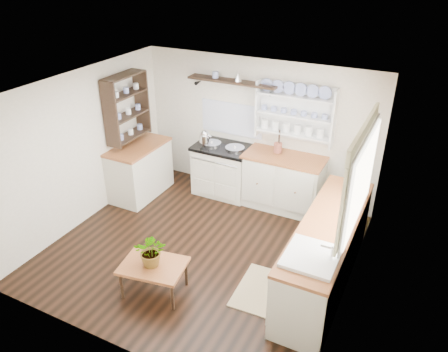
{
  "coord_description": "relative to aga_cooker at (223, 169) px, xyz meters",
  "views": [
    {
      "loc": [
        2.52,
        -4.33,
        3.81
      ],
      "look_at": [
        0.22,
        0.25,
        1.1
      ],
      "focal_mm": 35.0,
      "sensor_mm": 36.0,
      "label": 1
    }
  ],
  "objects": [
    {
      "name": "right_cabinets",
      "position": [
        2.16,
        -1.47,
        0.02
      ],
      "size": [
        0.62,
        2.43,
        0.9
      ],
      "color": "beige",
      "rests_on": "floor"
    },
    {
      "name": "high_shelf",
      "position": [
        0.06,
        0.21,
        1.47
      ],
      "size": [
        1.5,
        0.29,
        0.16
      ],
      "color": "black",
      "rests_on": "wall_back"
    },
    {
      "name": "floor_rug",
      "position": [
        1.52,
        -1.99,
        -0.44
      ],
      "size": [
        0.59,
        0.87,
        0.02
      ],
      "primitive_type": "cube",
      "rotation": [
        0.0,
        0.0,
        0.05
      ],
      "color": "#8F8353",
      "rests_on": "floor"
    },
    {
      "name": "window",
      "position": [
        2.41,
        -1.42,
        1.12
      ],
      "size": [
        0.08,
        1.55,
        1.22
      ],
      "color": "white",
      "rests_on": "wall_right"
    },
    {
      "name": "plate_rack",
      "position": [
        1.11,
        0.29,
        1.11
      ],
      "size": [
        1.2,
        0.22,
        0.9
      ],
      "color": "white",
      "rests_on": "wall_back"
    },
    {
      "name": "wall_back",
      "position": [
        0.46,
        0.33,
        0.71
      ],
      "size": [
        4.0,
        0.02,
        2.3
      ],
      "primitive_type": "cube",
      "color": "beige",
      "rests_on": "ground"
    },
    {
      "name": "potted_plant",
      "position": [
        0.36,
        -2.58,
        0.18
      ],
      "size": [
        0.48,
        0.45,
        0.42
      ],
      "primitive_type": "imported",
      "rotation": [
        0.0,
        0.0,
        0.4
      ],
      "color": "#3F7233",
      "rests_on": "center_table"
    },
    {
      "name": "wall_left",
      "position": [
        -1.54,
        -1.57,
        0.71
      ],
      "size": [
        0.02,
        3.8,
        2.3
      ],
      "primitive_type": "cube",
      "color": "beige",
      "rests_on": "ground"
    },
    {
      "name": "kettle",
      "position": [
        -0.28,
        -0.12,
        0.59
      ],
      "size": [
        0.17,
        0.17,
        0.21
      ],
      "primitive_type": null,
      "color": "silver",
      "rests_on": "aga_cooker"
    },
    {
      "name": "belfast_sink",
      "position": [
        2.16,
        -2.22,
        0.36
      ],
      "size": [
        0.55,
        0.6,
        0.45
      ],
      "color": "white",
      "rests_on": "right_cabinets"
    },
    {
      "name": "left_cabinets",
      "position": [
        -1.24,
        -0.67,
        0.02
      ],
      "size": [
        0.62,
        1.13,
        0.9
      ],
      "color": "beige",
      "rests_on": "floor"
    },
    {
      "name": "left_shelving",
      "position": [
        -1.38,
        -0.67,
        1.11
      ],
      "size": [
        0.28,
        0.8,
        1.05
      ],
      "primitive_type": "cube",
      "color": "black",
      "rests_on": "wall_left"
    },
    {
      "name": "ceiling",
      "position": [
        0.46,
        -1.57,
        1.86
      ],
      "size": [
        4.0,
        3.8,
        0.01
      ],
      "primitive_type": "cube",
      "color": "white",
      "rests_on": "wall_back"
    },
    {
      "name": "wall_right",
      "position": [
        2.46,
        -1.57,
        0.71
      ],
      "size": [
        0.02,
        3.8,
        2.3
      ],
      "primitive_type": "cube",
      "color": "beige",
      "rests_on": "ground"
    },
    {
      "name": "aga_cooker",
      "position": [
        0.0,
        0.0,
        0.0
      ],
      "size": [
        0.97,
        0.68,
        0.9
      ],
      "color": "silver",
      "rests_on": "floor"
    },
    {
      "name": "back_cabinets",
      "position": [
        1.06,
        0.03,
        0.02
      ],
      "size": [
        1.27,
        0.63,
        0.9
      ],
      "color": "beige",
      "rests_on": "floor"
    },
    {
      "name": "utensil_crock",
      "position": [
        0.91,
        0.11,
        0.54
      ],
      "size": [
        0.13,
        0.13,
        0.15
      ],
      "primitive_type": "cylinder",
      "color": "brown",
      "rests_on": "back_cabinets"
    },
    {
      "name": "center_table",
      "position": [
        0.36,
        -2.58,
        -0.08
      ],
      "size": [
        0.84,
        0.67,
        0.41
      ],
      "rotation": [
        0.0,
        0.0,
        0.17
      ],
      "color": "brown",
      "rests_on": "floor"
    },
    {
      "name": "floor",
      "position": [
        0.46,
        -1.57,
        -0.44
      ],
      "size": [
        4.0,
        3.8,
        0.01
      ],
      "primitive_type": "cube",
      "color": "black",
      "rests_on": "ground"
    }
  ]
}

